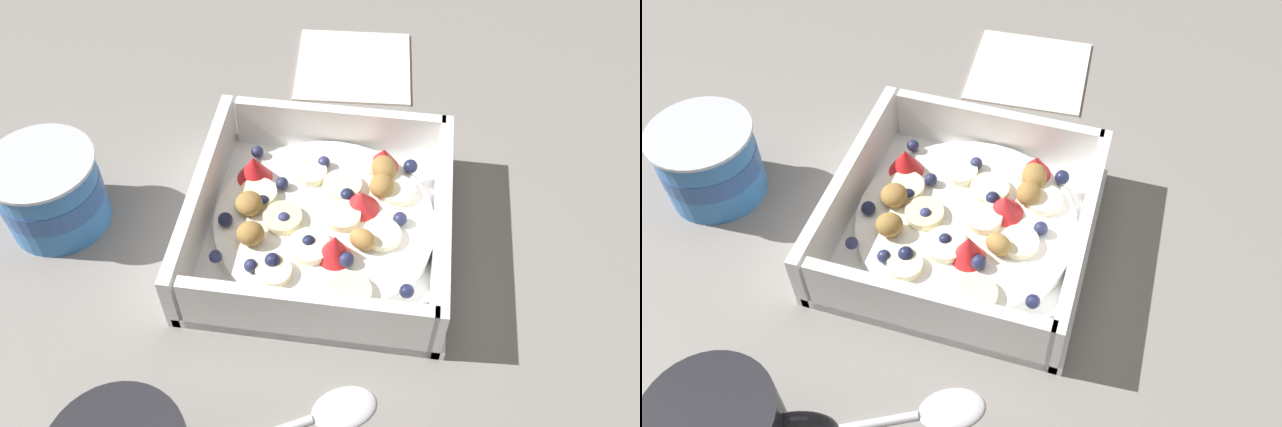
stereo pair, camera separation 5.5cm
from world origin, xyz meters
TOP-DOWN VIEW (x-y plane):
  - ground_plane at (0.00, 0.00)m, footprint 2.40×2.40m
  - fruit_bowl at (-0.01, 0.00)m, footprint 0.21×0.21m
  - spoon at (-0.18, -0.01)m, footprint 0.10×0.16m
  - yogurt_cup at (-0.03, 0.23)m, footprint 0.09×0.09m
  - folded_napkin at (0.22, 0.00)m, footprint 0.13×0.13m

SIDE VIEW (x-z plane):
  - ground_plane at x=0.00m, z-range 0.00..0.00m
  - folded_napkin at x=0.22m, z-range 0.00..0.01m
  - spoon at x=-0.18m, z-range 0.00..0.01m
  - fruit_bowl at x=-0.01m, z-range -0.01..0.05m
  - yogurt_cup at x=-0.03m, z-range 0.00..0.07m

